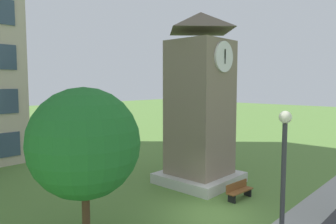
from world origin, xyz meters
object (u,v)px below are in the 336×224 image
object	(u,v)px
tree_near_tower	(84,143)
park_bench	(239,190)
clock_tower	(200,108)
street_lamp	(283,178)

from	to	relation	value
tree_near_tower	park_bench	bearing A→B (deg)	-11.39
clock_tower	street_lamp	distance (m)	10.28
clock_tower	street_lamp	world-z (taller)	clock_tower
clock_tower	tree_near_tower	bearing A→B (deg)	-170.11
street_lamp	tree_near_tower	xyz separation A→B (m)	(-2.58, 6.28, 0.59)
street_lamp	clock_tower	bearing A→B (deg)	50.41
clock_tower	park_bench	distance (m)	5.32
clock_tower	park_bench	bearing A→B (deg)	-104.81
park_bench	tree_near_tower	xyz separation A→B (m)	(-8.22, 1.66, 3.46)
park_bench	street_lamp	world-z (taller)	street_lamp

